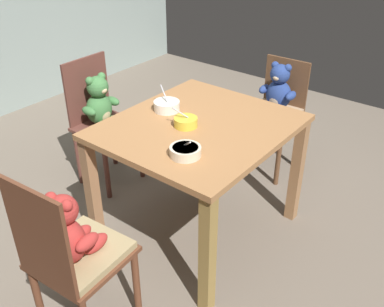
% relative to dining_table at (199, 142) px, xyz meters
% --- Properties ---
extents(ground_plane, '(5.20, 5.20, 0.04)m').
position_rel_dining_table_xyz_m(ground_plane, '(0.00, 0.00, -0.66)').
color(ground_plane, '#716557').
extents(dining_table, '(1.05, 0.93, 0.76)m').
position_rel_dining_table_xyz_m(dining_table, '(0.00, 0.00, 0.00)').
color(dining_table, '#A46F42').
rests_on(dining_table, ground_plane).
extents(teddy_chair_near_left, '(0.43, 0.41, 0.94)m').
position_rel_dining_table_xyz_m(teddy_chair_near_left, '(-0.96, -0.03, -0.09)').
color(teddy_chair_near_left, brown).
rests_on(teddy_chair_near_left, ground_plane).
extents(teddy_chair_near_right, '(0.39, 0.38, 0.85)m').
position_rel_dining_table_xyz_m(teddy_chair_near_right, '(0.95, 0.01, -0.09)').
color(teddy_chair_near_right, brown).
rests_on(teddy_chair_near_right, ground_plane).
extents(teddy_chair_far_center, '(0.40, 0.36, 0.92)m').
position_rel_dining_table_xyz_m(teddy_chair_far_center, '(0.05, 0.91, -0.08)').
color(teddy_chair_far_center, brown).
rests_on(teddy_chair_far_center, ground_plane).
extents(porridge_bowl_yellow_center, '(0.13, 0.13, 0.12)m').
position_rel_dining_table_xyz_m(porridge_bowl_yellow_center, '(-0.06, 0.04, 0.15)').
color(porridge_bowl_yellow_center, yellow).
rests_on(porridge_bowl_yellow_center, dining_table).
extents(porridge_bowl_cream_near_left, '(0.16, 0.16, 0.13)m').
position_rel_dining_table_xyz_m(porridge_bowl_cream_near_left, '(-0.32, -0.16, 0.14)').
color(porridge_bowl_cream_near_left, beige).
rests_on(porridge_bowl_cream_near_left, dining_table).
extents(porridge_bowl_white_far_center, '(0.16, 0.16, 0.13)m').
position_rel_dining_table_xyz_m(porridge_bowl_white_far_center, '(0.03, 0.26, 0.15)').
color(porridge_bowl_white_far_center, white).
rests_on(porridge_bowl_white_far_center, dining_table).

